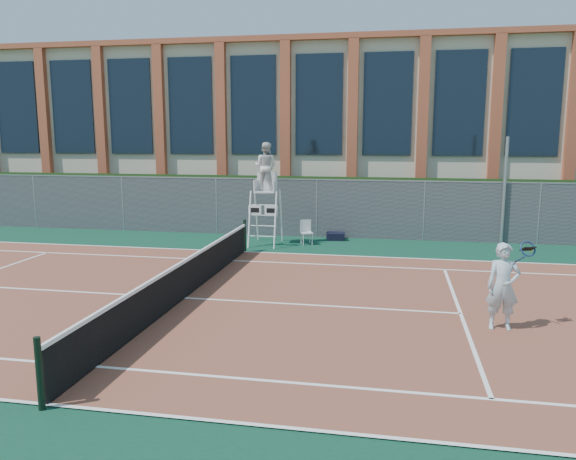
% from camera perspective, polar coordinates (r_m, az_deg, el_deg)
% --- Properties ---
extents(ground, '(120.00, 120.00, 0.00)m').
position_cam_1_polar(ground, '(13.82, -10.49, -6.92)').
color(ground, '#233814').
extents(apron, '(36.00, 20.00, 0.01)m').
position_cam_1_polar(apron, '(14.71, -9.08, -5.83)').
color(apron, '#0D3928').
rests_on(apron, ground).
extents(tennis_court, '(23.77, 10.97, 0.02)m').
position_cam_1_polar(tennis_court, '(13.81, -10.49, -6.84)').
color(tennis_court, brown).
rests_on(tennis_court, apron).
extents(tennis_net, '(0.10, 11.30, 1.10)m').
position_cam_1_polar(tennis_net, '(13.67, -10.56, -4.77)').
color(tennis_net, black).
rests_on(tennis_net, ground).
extents(fence, '(40.00, 0.06, 2.20)m').
position_cam_1_polar(fence, '(21.86, -2.26, 2.30)').
color(fence, '#595E60').
rests_on(fence, ground).
extents(hedge, '(40.00, 1.40, 2.20)m').
position_cam_1_polar(hedge, '(23.02, -1.59, 2.67)').
color(hedge, black).
rests_on(hedge, ground).
extents(building, '(45.00, 10.60, 8.22)m').
position_cam_1_polar(building, '(30.66, 1.59, 10.13)').
color(building, beige).
rests_on(building, ground).
extents(steel_pole, '(0.12, 0.12, 3.84)m').
position_cam_1_polar(steel_pole, '(21.47, 21.11, 3.72)').
color(steel_pole, '#9EA0A5').
rests_on(steel_pole, ground).
extents(umpire_chair, '(1.03, 1.58, 3.68)m').
position_cam_1_polar(umpire_chair, '(19.92, -2.29, 6.17)').
color(umpire_chair, white).
rests_on(umpire_chair, ground).
extents(plastic_chair, '(0.53, 0.53, 0.87)m').
position_cam_1_polar(plastic_chair, '(20.15, 1.85, -0.01)').
color(plastic_chair, silver).
rests_on(plastic_chair, apron).
extents(sports_bag_near, '(0.67, 0.34, 0.28)m').
position_cam_1_polar(sports_bag_near, '(20.94, 4.87, -0.70)').
color(sports_bag_near, black).
rests_on(sports_bag_near, apron).
extents(sports_bag_far, '(0.66, 0.32, 0.26)m').
position_cam_1_polar(sports_bag_far, '(21.34, 4.85, -0.52)').
color(sports_bag_far, black).
rests_on(sports_bag_far, apron).
extents(tennis_player, '(0.98, 0.67, 1.77)m').
position_cam_1_polar(tennis_player, '(12.06, 21.02, -5.35)').
color(tennis_player, '#AAC1CC').
rests_on(tennis_player, tennis_court).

